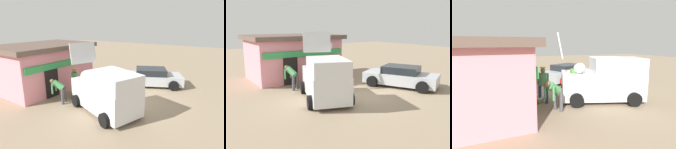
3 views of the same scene
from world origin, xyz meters
TOP-DOWN VIEW (x-y plane):
  - ground_plane at (0.00, 0.00)m, footprint 60.00×60.00m
  - storefront_bar at (-0.95, 6.08)m, footprint 6.17×4.29m
  - delivery_van at (-1.86, 0.43)m, footprint 3.04×4.36m
  - parked_sedan at (3.27, 0.13)m, footprint 3.47×4.57m
  - vendor_standing at (-1.07, 3.26)m, footprint 0.48×0.48m
  - customer_bending at (-2.37, 3.17)m, footprint 0.71×0.82m
  - unloaded_banana_pile at (-0.78, 3.41)m, footprint 0.84×0.71m
  - paint_bucket at (0.90, 3.33)m, footprint 0.34×0.34m

SIDE VIEW (x-z plane):
  - ground_plane at x=0.00m, z-range 0.00..0.00m
  - paint_bucket at x=0.90m, z-range 0.00..0.31m
  - unloaded_banana_pile at x=-0.78m, z-range -0.02..0.36m
  - parked_sedan at x=3.27m, z-range -0.02..1.21m
  - customer_bending at x=-2.37m, z-range 0.18..1.54m
  - vendor_standing at x=-1.07m, z-range 0.13..1.84m
  - delivery_van at x=-1.86m, z-range -0.57..2.67m
  - storefront_bar at x=-0.95m, z-range 0.03..2.98m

